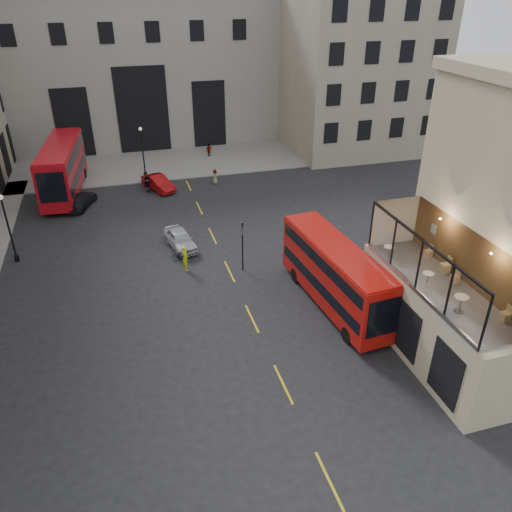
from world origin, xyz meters
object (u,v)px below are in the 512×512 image
object	(u,v)px
pedestrian_b	(148,184)
car_a	(180,239)
street_lamp_a	(10,232)
cafe_table_mid	(428,277)
pedestrian_d	(215,176)
cafe_chair_a	(505,316)
cyclist	(185,258)
pedestrian_c	(209,150)
pedestrian_a	(75,171)
bicycle	(182,256)
cafe_chair_b	(454,279)
bus_near	(335,272)
traffic_light_far	(49,183)
cafe_table_far	(389,250)
bus_far	(62,166)
cafe_chair_c	(445,268)
street_lamp_b	(143,155)
cafe_table_near	(461,302)
cafe_chair_d	(428,253)
car_b	(158,183)
car_c	(79,200)
traffic_light_near	(242,240)

from	to	relation	value
pedestrian_b	car_a	bearing A→B (deg)	-115.78
street_lamp_a	cafe_table_mid	distance (m)	29.07
pedestrian_d	cafe_chair_a	distance (m)	34.26
cyclist	pedestrian_c	distance (m)	26.47
pedestrian_a	bicycle	bearing A→B (deg)	-50.64
cafe_chair_b	pedestrian_a	bearing A→B (deg)	120.16
bus_near	pedestrian_c	xyz separation A→B (m)	(-1.56, 32.60, -1.58)
pedestrian_c	car_a	bearing A→B (deg)	53.95
street_lamp_a	pedestrian_b	world-z (taller)	street_lamp_a
bicycle	cafe_chair_b	world-z (taller)	cafe_chair_b
street_lamp_a	pedestrian_c	distance (m)	28.11
traffic_light_far	cafe_table_mid	bearing A→B (deg)	-53.06
car_a	cafe_table_far	world-z (taller)	cafe_table_far
bus_far	cafe_chair_c	xyz separation A→B (m)	(21.44, -30.22, 2.11)
car_a	cafe_chair_a	bearing A→B (deg)	-68.88
street_lamp_b	cafe_table_near	world-z (taller)	cafe_table_near
cyclist	pedestrian_a	bearing A→B (deg)	19.68
cafe_chair_a	cafe_chair_d	xyz separation A→B (m)	(0.04, 6.36, -0.01)
cafe_table_mid	street_lamp_b	bearing A→B (deg)	109.37
cafe_table_mid	cafe_chair_a	world-z (taller)	cafe_chair_a
pedestrian_c	cyclist	bearing A→B (deg)	55.89
pedestrian_c	bus_near	bearing A→B (deg)	73.77
bus_near	pedestrian_b	bearing A→B (deg)	112.53
cafe_chair_b	cafe_table_mid	bearing A→B (deg)	173.62
cafe_table_near	bicycle	bearing A→B (deg)	123.38
street_lamp_a	cafe_chair_c	bearing A→B (deg)	-34.48
bus_far	car_a	bearing A→B (deg)	-58.18
pedestrian_c	car_b	bearing A→B (deg)	33.25
cafe_table_mid	cafe_chair_d	size ratio (longest dim) A/B	0.96
street_lamp_b	cafe_chair_d	world-z (taller)	cafe_chair_d
street_lamp_a	cyclist	xyz separation A→B (m)	(12.02, -4.83, -1.43)
cyclist	pedestrian_d	distance (m)	17.67
bus_near	cafe_chair_b	xyz separation A→B (m)	(3.89, -6.03, 2.43)
street_lamp_a	cafe_chair_b	size ratio (longest dim) A/B	7.01
pedestrian_b	car_c	bearing A→B (deg)	165.73
cyclist	cafe_chair_b	size ratio (longest dim) A/B	2.52
traffic_light_far	pedestrian_b	xyz separation A→B (m)	(8.87, 1.33, -1.60)
street_lamp_a	cafe_table_near	size ratio (longest dim) A/B	6.29
bus_far	cafe_chair_a	distance (m)	40.98
cafe_table_mid	cafe_chair_c	size ratio (longest dim) A/B	0.78
cyclist	cafe_chair_c	distance (m)	17.79
cyclist	street_lamp_a	bearing A→B (deg)	67.61
cafe_table_far	cafe_chair_a	bearing A→B (deg)	-71.87
cyclist	cafe_chair_a	world-z (taller)	cafe_chair_a
traffic_light_near	cafe_chair_b	size ratio (longest dim) A/B	5.00
street_lamp_a	cafe_chair_d	bearing A→B (deg)	-31.47
pedestrian_c	cafe_chair_d	xyz separation A→B (m)	(5.72, -35.81, 4.01)
traffic_light_far	pedestrian_b	world-z (taller)	traffic_light_far
car_b	cafe_table_near	size ratio (longest dim) A/B	5.21
pedestrian_b	cafe_chair_b	world-z (taller)	cafe_chair_b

